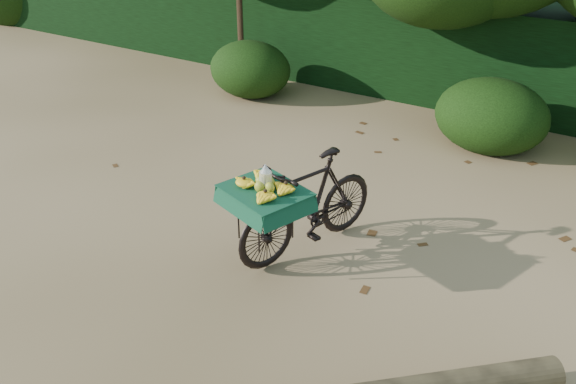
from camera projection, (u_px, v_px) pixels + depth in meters
The scene contains 5 objects.
ground at pixel (252, 248), 7.05m from camera, with size 80.00×80.00×0.00m, color tan.
vendor_bicycle at pixel (307, 204), 6.77m from camera, with size 1.27×2.03×1.17m.
hedge_backdrop at pixel (444, 46), 11.31m from camera, with size 26.00×1.80×1.80m, color black.
bush_clumps at pixel (428, 107), 9.81m from camera, with size 8.80×1.70×0.90m, color black, non-canonical shape.
leaf_litter at pixel (282, 223), 7.53m from camera, with size 7.00×7.30×0.01m, color #4D2E14, non-canonical shape.
Camera 1 is at (3.45, -4.77, 3.96)m, focal length 38.00 mm.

